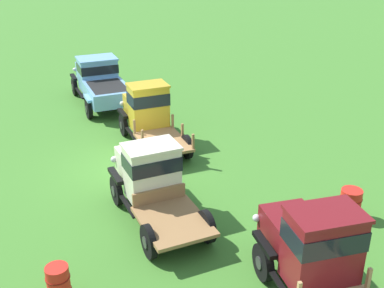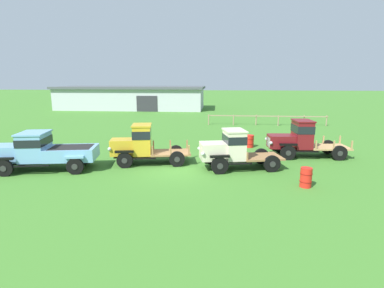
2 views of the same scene
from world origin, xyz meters
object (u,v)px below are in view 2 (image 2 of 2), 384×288
vintage_truck_foreground_near (43,151)px  oil_drum_near_fence (249,141)px  vintage_truck_far_side (300,139)px  oil_drum_beside_row (306,177)px  farm_shed (132,97)px  vintage_truck_second_in_line (141,144)px  vintage_truck_midrow_center (232,149)px

vintage_truck_foreground_near → oil_drum_near_fence: size_ratio=6.38×
vintage_truck_far_side → oil_drum_beside_row: size_ratio=5.61×
vintage_truck_foreground_near → oil_drum_beside_row: vintage_truck_foreground_near is taller
farm_shed → oil_drum_near_fence: (16.64, -27.81, -1.42)m
vintage_truck_foreground_near → oil_drum_near_fence: (11.78, 6.63, -0.63)m
farm_shed → vintage_truck_foreground_near: 34.79m
vintage_truck_second_in_line → oil_drum_near_fence: 8.44m
farm_shed → vintage_truck_second_in_line: (9.87, -32.79, -0.69)m
vintage_truck_far_side → oil_drum_beside_row: 5.81m
vintage_truck_second_in_line → farm_shed: bearing=106.7°
oil_drum_beside_row → vintage_truck_midrow_center: bearing=142.4°
vintage_truck_foreground_near → farm_shed: bearing=98.0°
oil_drum_beside_row → oil_drum_near_fence: bearing=102.2°
vintage_truck_second_in_line → vintage_truck_far_side: bearing=14.5°
vintage_truck_midrow_center → farm_shed: bearing=114.3°
vintage_truck_second_in_line → oil_drum_near_fence: vintage_truck_second_in_line is taller
oil_drum_beside_row → vintage_truck_second_in_line: bearing=159.7°
vintage_truck_midrow_center → vintage_truck_far_side: (4.43, 3.10, 0.04)m
oil_drum_beside_row → oil_drum_near_fence: (-1.76, 8.14, -0.01)m
vintage_truck_second_in_line → vintage_truck_far_side: size_ratio=0.94×
vintage_truck_far_side → oil_drum_near_fence: (-2.88, 2.48, -0.72)m
vintage_truck_foreground_near → vintage_truck_second_in_line: vintage_truck_second_in_line is taller
vintage_truck_foreground_near → vintage_truck_midrow_center: size_ratio=1.21×
vintage_truck_foreground_near → vintage_truck_second_in_line: 5.27m
oil_drum_beside_row → vintage_truck_foreground_near: bearing=173.7°
farm_shed → oil_drum_beside_row: (18.40, -35.94, -1.41)m
vintage_truck_midrow_center → oil_drum_near_fence: bearing=74.5°
farm_shed → vintage_truck_foreground_near: bearing=-82.0°
vintage_truck_far_side → vintage_truck_foreground_near: bearing=-164.2°
vintage_truck_second_in_line → oil_drum_near_fence: bearing=36.3°
oil_drum_beside_row → farm_shed: bearing=117.1°
vintage_truck_midrow_center → vintage_truck_far_side: bearing=35.0°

